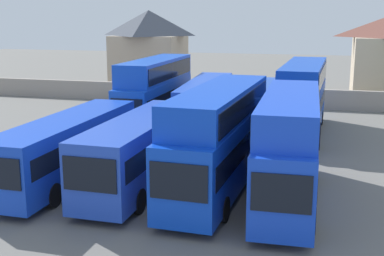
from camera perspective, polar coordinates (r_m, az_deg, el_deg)
ground at (r=42.34m, az=5.21°, el=1.04°), size 140.00×140.00×0.00m
depot_boundary_wall at (r=48.13m, az=6.46°, el=3.49°), size 56.00×0.50×1.80m
bus_1 at (r=26.94m, az=-13.53°, el=-1.84°), size 2.75×11.77×3.27m
bus_2 at (r=25.37m, az=-5.69°, el=-2.23°), size 2.84×10.93×3.44m
bus_3 at (r=24.46m, az=2.99°, el=-0.69°), size 3.10×11.81×4.99m
bus_4 at (r=23.41m, az=10.72°, el=-1.60°), size 2.77×10.88×4.92m
bus_5 at (r=39.96m, az=-4.08°, el=4.48°), size 2.75×11.45×5.01m
bus_6 at (r=38.40m, az=1.52°, el=2.95°), size 3.35×11.98×3.52m
bus_7 at (r=37.65m, az=7.75°, el=2.51°), size 2.63×10.34×3.35m
bus_8 at (r=37.21m, az=12.18°, el=3.64°), size 2.96×11.97×5.02m
house_terrace_left at (r=58.56m, az=-4.77°, el=8.67°), size 7.64×7.20×8.80m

